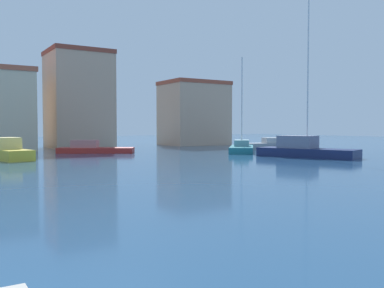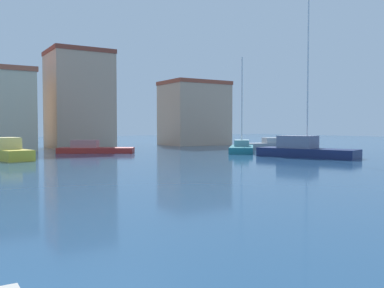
{
  "view_description": "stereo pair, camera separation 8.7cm",
  "coord_description": "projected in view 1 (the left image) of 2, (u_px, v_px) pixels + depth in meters",
  "views": [
    {
      "loc": [
        1.59,
        -5.32,
        2.57
      ],
      "look_at": [
        22.05,
        27.53,
        0.91
      ],
      "focal_mm": 39.12,
      "sensor_mm": 36.0,
      "label": 1
    },
    {
      "loc": [
        1.67,
        -5.36,
        2.57
      ],
      "look_at": [
        22.05,
        27.53,
        0.91
      ],
      "focal_mm": 39.12,
      "sensor_mm": 36.0,
      "label": 2
    }
  ],
  "objects": [
    {
      "name": "sailboat_teal_distant_east",
      "position": [
        242.0,
        148.0,
        40.94
      ],
      "size": [
        5.93,
        6.45,
        9.27
      ],
      "color": "#1E707A",
      "rests_on": "water"
    },
    {
      "name": "motorboat_red_near_pier",
      "position": [
        93.0,
        149.0,
        39.88
      ],
      "size": [
        7.12,
        5.35,
        1.24
      ],
      "color": "#B22823",
      "rests_on": "water"
    },
    {
      "name": "sailboat_navy_center_channel",
      "position": [
        304.0,
        149.0,
        34.56
      ],
      "size": [
        5.09,
        8.45,
        12.85
      ],
      "color": "#19234C",
      "rests_on": "water"
    },
    {
      "name": "harbor_office",
      "position": [
        79.0,
        99.0,
        49.45
      ],
      "size": [
        6.98,
        6.75,
        11.43
      ],
      "color": "tan",
      "rests_on": "ground"
    },
    {
      "name": "motorboat_grey_distant_north",
      "position": [
        273.0,
        145.0,
        46.52
      ],
      "size": [
        8.27,
        4.79,
        1.27
      ],
      "color": "gray",
      "rests_on": "water"
    },
    {
      "name": "motorboat_yellow_behind_lamppost",
      "position": [
        7.0,
        152.0,
        32.05
      ],
      "size": [
        3.11,
        6.16,
        1.7
      ],
      "color": "gold",
      "rests_on": "water"
    },
    {
      "name": "warehouse_block",
      "position": [
        194.0,
        113.0,
        57.04
      ],
      "size": [
        8.3,
        6.6,
        8.62
      ],
      "color": "tan",
      "rests_on": "ground"
    },
    {
      "name": "water",
      "position": [
        163.0,
        164.0,
        28.66
      ],
      "size": [
        160.0,
        160.0,
        0.0
      ],
      "primitive_type": "plane",
      "color": "navy",
      "rests_on": "ground"
    }
  ]
}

